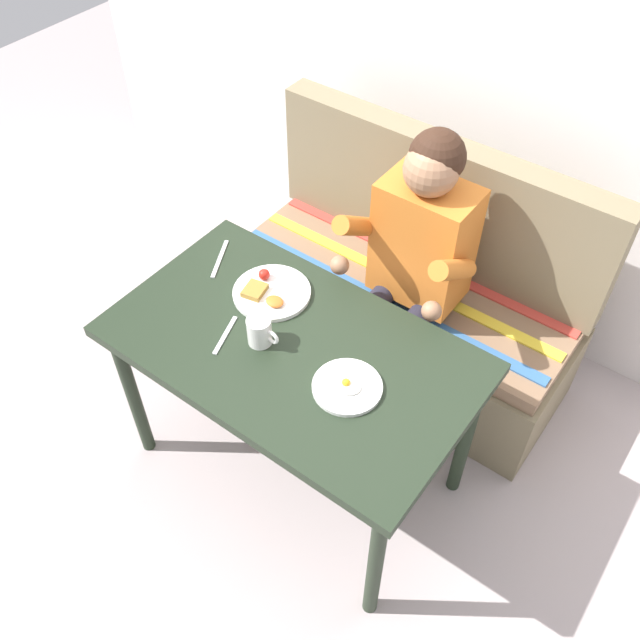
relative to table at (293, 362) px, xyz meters
The scene contains 10 objects.
ground_plane 0.65m from the table, ahead, with size 8.00×8.00×0.00m, color #AA9D9C.
back_wall 1.43m from the table, 90.00° to the left, with size 4.40×0.10×2.60m, color silver.
table is the anchor object (origin of this frame).
couch 0.83m from the table, 90.00° to the left, with size 1.44×0.56×1.00m.
person 0.60m from the table, 81.15° to the left, with size 0.45×0.61×1.21m.
plate_breakfast 0.26m from the table, 145.95° to the left, with size 0.27×0.27×0.05m.
plate_eggs 0.26m from the table, ahead, with size 0.22×0.22×0.04m.
coffee_mug 0.17m from the table, 152.37° to the right, with size 0.12×0.08×0.10m.
fork 0.24m from the table, 154.12° to the right, with size 0.01×0.17×0.01m, color silver.
knife 0.50m from the table, 160.26° to the left, with size 0.01×0.20×0.01m, color silver.
Camera 1 is at (0.93, -1.10, 2.41)m, focal length 38.65 mm.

